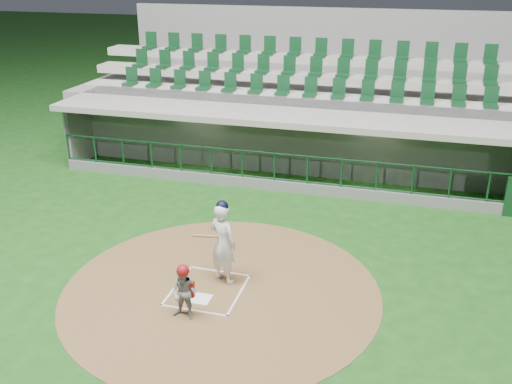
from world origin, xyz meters
TOP-DOWN VIEW (x-y plane):
  - ground at (0.00, 0.00)m, footprint 120.00×120.00m
  - dirt_circle at (0.30, -0.20)m, footprint 7.20×7.20m
  - home_plate at (0.00, -0.70)m, footprint 0.43×0.43m
  - batter_box_chalk at (0.00, -0.30)m, footprint 1.55×1.80m
  - dugout_structure at (0.15, 7.82)m, footprint 16.40×3.70m
  - seating_deck at (0.00, 10.91)m, footprint 17.00×6.72m
  - batter at (0.23, 0.19)m, footprint 0.96×1.00m
  - catcher at (-0.07, -1.42)m, footprint 0.61×0.50m

SIDE VIEW (x-z plane):
  - ground at x=0.00m, z-range 0.00..0.00m
  - dirt_circle at x=0.30m, z-range 0.00..0.01m
  - batter_box_chalk at x=0.00m, z-range 0.01..0.02m
  - home_plate at x=0.00m, z-range 0.01..0.03m
  - catcher at x=-0.07m, z-range 0.00..1.25m
  - dugout_structure at x=0.15m, z-range -0.54..2.46m
  - batter at x=0.23m, z-range 0.00..2.03m
  - seating_deck at x=0.00m, z-range -1.15..4.00m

